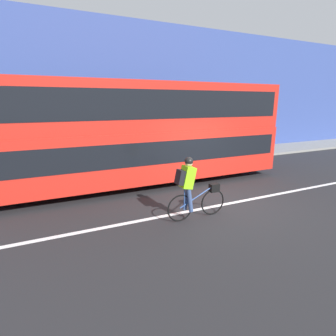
# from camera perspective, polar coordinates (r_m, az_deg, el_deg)

# --- Properties ---
(ground_plane) EXTENTS (80.00, 80.00, 0.00)m
(ground_plane) POSITION_cam_1_polar(r_m,az_deg,el_deg) (8.25, 12.02, -7.27)
(ground_plane) COLOR #232326
(road_center_line) EXTENTS (50.00, 0.14, 0.01)m
(road_center_line) POSITION_cam_1_polar(r_m,az_deg,el_deg) (8.12, 12.73, -7.61)
(road_center_line) COLOR silver
(road_center_line) RESTS_ON ground_plane
(sidewalk_curb) EXTENTS (60.00, 2.56, 0.13)m
(sidewalk_curb) POSITION_cam_1_polar(r_m,az_deg,el_deg) (13.34, -3.57, 1.51)
(sidewalk_curb) COLOR gray
(sidewalk_curb) RESTS_ON ground_plane
(building_facade) EXTENTS (60.00, 0.30, 6.93)m
(building_facade) POSITION_cam_1_polar(r_m,az_deg,el_deg) (14.38, -5.94, 16.03)
(building_facade) COLOR #33478C
(building_facade) RESTS_ON ground_plane
(bus) EXTENTS (10.54, 2.57, 3.63)m
(bus) POSITION_cam_1_polar(r_m,az_deg,el_deg) (9.58, -5.94, 8.35)
(bus) COLOR black
(bus) RESTS_ON ground_plane
(cyclist_on_bike) EXTENTS (1.70, 0.32, 1.66)m
(cyclist_on_bike) POSITION_cam_1_polar(r_m,az_deg,el_deg) (6.68, 5.13, -4.02)
(cyclist_on_bike) COLOR black
(cyclist_on_bike) RESTS_ON ground_plane
(trash_bin) EXTENTS (0.51, 0.51, 0.87)m
(trash_bin) POSITION_cam_1_polar(r_m,az_deg,el_deg) (13.90, 3.80, 4.12)
(trash_bin) COLOR #262628
(trash_bin) RESTS_ON sidewalk_curb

